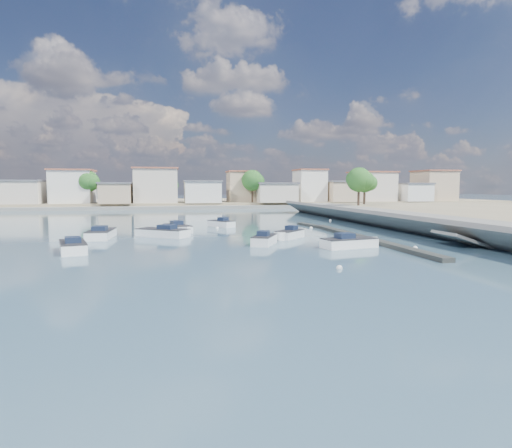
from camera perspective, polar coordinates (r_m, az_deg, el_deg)
The scene contains 16 objects.
ground at distance 69.95m, azimuth -1.70°, elevation 0.71°, with size 400.00×400.00×0.00m, color #345369.
seawall_walkway at distance 51.71m, azimuth 24.41°, elevation -0.25°, with size 5.00×90.00×1.80m, color slate.
breakwater at distance 45.71m, azimuth 12.72°, elevation -1.48°, with size 2.00×31.02×0.35m.
far_shore_land at distance 121.42m, azimuth -5.82°, elevation 2.84°, with size 160.00×40.00×1.40m, color gray.
far_shore_quay at distance 100.57m, azimuth -4.66°, elevation 2.23°, with size 160.00×2.50×0.80m, color slate.
far_town at distance 108.04m, azimuth 0.62°, elevation 4.84°, with size 113.01×12.80×8.35m.
shore_trees at distance 98.94m, azimuth 0.34°, elevation 5.58°, with size 74.56×38.32×7.92m.
motorboat_a at distance 37.54m, azimuth -23.26°, elevation -2.83°, with size 3.06×5.39×1.48m.
motorboat_b at distance 38.99m, azimuth 1.19°, elevation -2.15°, with size 3.15×4.31×1.48m.
motorboat_c at distance 46.11m, azimuth -12.63°, elevation -1.16°, with size 5.82×5.04×1.48m.
motorboat_d at distance 43.33m, azimuth 4.39°, elevation -1.44°, with size 3.75×3.90×1.48m.
motorboat_e at distance 46.73m, azimuth -19.88°, elevation -1.26°, with size 2.47×6.20×1.48m.
motorboat_f at distance 56.09m, azimuth -4.81°, elevation 0.02°, with size 3.47×4.14×1.48m.
motorboat_g at distance 49.99m, azimuth -10.27°, elevation -0.65°, with size 3.34×5.67×1.48m.
motorboat_h at distance 37.77m, azimuth 12.65°, elevation -2.50°, with size 5.46×2.84×1.48m.
mooring_buoys at distance 47.13m, azimuth 7.15°, elevation -1.35°, with size 18.75×36.88×0.40m.
Camera 1 is at (-11.67, -28.77, 5.23)m, focal length 30.00 mm.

